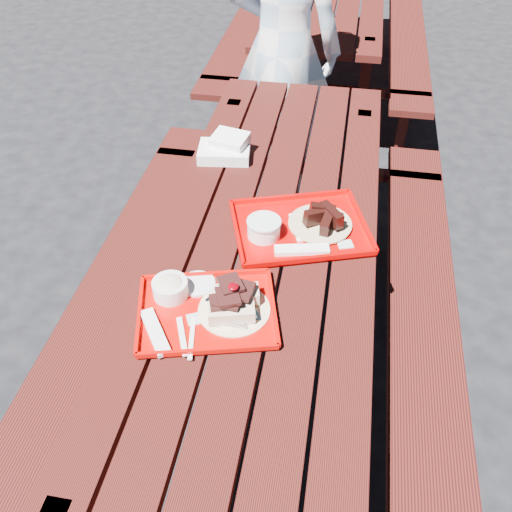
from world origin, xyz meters
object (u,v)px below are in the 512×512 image
(near_tray, at_px, (206,303))
(person, at_px, (283,49))
(picnic_table_near, at_px, (263,283))
(far_tray, at_px, (298,227))
(picnic_table_far, at_px, (328,12))

(near_tray, distance_m, person, 1.75)
(picnic_table_near, distance_m, far_tray, 0.25)
(picnic_table_near, bearing_deg, picnic_table_far, 90.00)
(picnic_table_near, height_order, near_tray, near_tray)
(near_tray, xyz_separation_m, far_tray, (0.22, 0.40, -0.01))
(near_tray, bearing_deg, picnic_table_far, 87.91)
(picnic_table_near, xyz_separation_m, picnic_table_far, (0.00, 2.80, 0.00))
(picnic_table_far, relative_size, person, 1.45)
(picnic_table_far, distance_m, far_tray, 2.74)
(far_tray, height_order, person, person)
(picnic_table_far, distance_m, near_tray, 3.14)
(picnic_table_far, bearing_deg, person, -95.68)
(picnic_table_far, xyz_separation_m, far_tray, (0.11, -2.73, 0.21))
(person, bearing_deg, far_tray, 108.44)
(picnic_table_far, bearing_deg, far_tray, -87.77)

